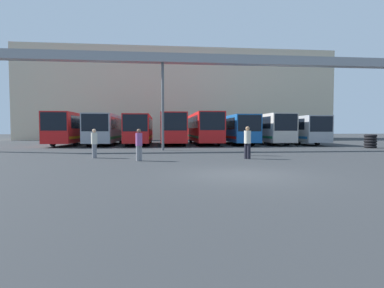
# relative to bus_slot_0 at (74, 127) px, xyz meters

# --- Properties ---
(ground_plane) EXTENTS (200.00, 200.00, 0.00)m
(ground_plane) POSITION_rel_bus_slot_0_xyz_m (12.31, -22.96, -1.87)
(ground_plane) COLOR #2D3033
(building_backdrop) EXTENTS (50.26, 12.00, 14.46)m
(building_backdrop) POSITION_rel_bus_slot_0_xyz_m (12.31, 19.21, 5.36)
(building_backdrop) COLOR beige
(building_backdrop) RESTS_ON ground
(overhead_gantry) EXTENTS (33.64, 0.80, 7.48)m
(overhead_gantry) POSITION_rel_bus_slot_0_xyz_m (12.31, -9.95, 4.49)
(overhead_gantry) COLOR gray
(overhead_gantry) RESTS_ON ground
(bus_slot_0) EXTENTS (2.44, 12.43, 3.25)m
(bus_slot_0) POSITION_rel_bus_slot_0_xyz_m (0.00, 0.00, 0.00)
(bus_slot_0) COLOR red
(bus_slot_0) RESTS_ON ground
(bus_slot_1) EXTENTS (2.58, 10.80, 3.12)m
(bus_slot_1) POSITION_rel_bus_slot_0_xyz_m (3.52, -0.81, -0.07)
(bus_slot_1) COLOR #999EA5
(bus_slot_1) RESTS_ON ground
(bus_slot_2) EXTENTS (2.44, 10.76, 3.09)m
(bus_slot_2) POSITION_rel_bus_slot_0_xyz_m (7.03, -0.83, -0.09)
(bus_slot_2) COLOR red
(bus_slot_2) RESTS_ON ground
(bus_slot_3) EXTENTS (2.52, 11.29, 3.27)m
(bus_slot_3) POSITION_rel_bus_slot_0_xyz_m (10.55, -0.57, 0.01)
(bus_slot_3) COLOR red
(bus_slot_3) RESTS_ON ground
(bus_slot_4) EXTENTS (2.56, 12.27, 3.35)m
(bus_slot_4) POSITION_rel_bus_slot_0_xyz_m (14.06, -0.08, 0.06)
(bus_slot_4) COLOR red
(bus_slot_4) RESTS_ON ground
(bus_slot_5) EXTENTS (2.47, 11.14, 3.09)m
(bus_slot_5) POSITION_rel_bus_slot_0_xyz_m (17.58, -0.65, -0.09)
(bus_slot_5) COLOR #1959A5
(bus_slot_5) RESTS_ON ground
(bus_slot_6) EXTENTS (2.48, 10.05, 3.22)m
(bus_slot_6) POSITION_rel_bus_slot_0_xyz_m (21.09, -1.19, -0.02)
(bus_slot_6) COLOR beige
(bus_slot_6) RESTS_ON ground
(bus_slot_7) EXTENTS (2.52, 12.35, 3.00)m
(bus_slot_7) POSITION_rel_bus_slot_0_xyz_m (24.61, -0.04, -0.13)
(bus_slot_7) COLOR #999EA5
(bus_slot_7) RESTS_ON ground
(pedestrian_near_center) EXTENTS (0.34, 0.34, 1.66)m
(pedestrian_near_center) POSITION_rel_bus_slot_0_xyz_m (8.24, -17.79, -0.99)
(pedestrian_near_center) COLOR gray
(pedestrian_near_center) RESTS_ON ground
(pedestrian_far_center) EXTENTS (0.35, 0.35, 1.66)m
(pedestrian_far_center) POSITION_rel_bus_slot_0_xyz_m (5.58, -15.93, -0.99)
(pedestrian_far_center) COLOR gray
(pedestrian_far_center) RESTS_ON ground
(pedestrian_near_right) EXTENTS (0.33, 0.33, 1.61)m
(pedestrian_near_right) POSITION_rel_bus_slot_0_xyz_m (14.77, -15.23, -1.02)
(pedestrian_near_right) COLOR black
(pedestrian_near_right) RESTS_ON ground
(pedestrian_mid_right) EXTENTS (0.37, 0.37, 1.80)m
(pedestrian_mid_right) POSITION_rel_bus_slot_0_xyz_m (14.13, -17.30, -0.91)
(pedestrian_mid_right) COLOR black
(pedestrian_mid_right) RESTS_ON ground
(tire_stack) EXTENTS (1.04, 1.04, 1.20)m
(tire_stack) POSITION_rel_bus_slot_0_xyz_m (27.70, -8.84, -1.27)
(tire_stack) COLOR black
(tire_stack) RESTS_ON ground
(lamp_post) EXTENTS (0.36, 0.36, 7.57)m
(lamp_post) POSITION_rel_bus_slot_0_xyz_m (9.50, -9.97, 2.27)
(lamp_post) COLOR #595B60
(lamp_post) RESTS_ON ground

